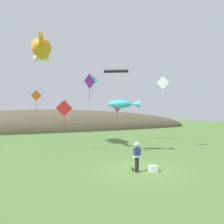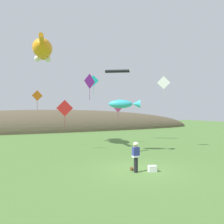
{
  "view_description": "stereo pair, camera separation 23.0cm",
  "coord_description": "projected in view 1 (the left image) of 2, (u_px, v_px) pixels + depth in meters",
  "views": [
    {
      "loc": [
        -7.1,
        -11.38,
        3.59
      ],
      "look_at": [
        0.0,
        4.0,
        3.54
      ],
      "focal_mm": 35.0,
      "sensor_mm": 36.0,
      "label": 1
    },
    {
      "loc": [
        -6.89,
        -11.48,
        3.59
      ],
      "look_at": [
        0.0,
        4.0,
        3.54
      ],
      "focal_mm": 35.0,
      "sensor_mm": 36.0,
      "label": 2
    }
  ],
  "objects": [
    {
      "name": "ground_plane",
      "position": [
        139.0,
        170.0,
        13.32
      ],
      "size": [
        120.0,
        120.0,
        0.0
      ],
      "primitive_type": "plane",
      "color": "#517A38"
    },
    {
      "name": "distant_hill_ridge",
      "position": [
        53.0,
        130.0,
        41.45
      ],
      "size": [
        63.16,
        11.86,
        7.86
      ],
      "color": "brown",
      "rests_on": "ground"
    },
    {
      "name": "festival_attendant",
      "position": [
        137.0,
        156.0,
        12.85
      ],
      "size": [
        0.43,
        0.3,
        1.77
      ],
      "color": "black",
      "rests_on": "ground"
    },
    {
      "name": "kite_spool",
      "position": [
        132.0,
        168.0,
        13.25
      ],
      "size": [
        0.14,
        0.23,
        0.23
      ],
      "color": "olive",
      "rests_on": "ground"
    },
    {
      "name": "picnic_cooler",
      "position": [
        153.0,
        169.0,
        13.0
      ],
      "size": [
        0.55,
        0.43,
        0.36
      ],
      "color": "white",
      "rests_on": "ground"
    },
    {
      "name": "kite_giant_cat",
      "position": [
        42.0,
        50.0,
        22.02
      ],
      "size": [
        2.39,
        6.74,
        2.05
      ],
      "color": "orange"
    },
    {
      "name": "kite_fish_windsock",
      "position": [
        124.0,
        104.0,
        19.24
      ],
      "size": [
        2.8,
        2.06,
        0.86
      ],
      "color": "#33B2CC"
    },
    {
      "name": "kite_tube_streamer",
      "position": [
        117.0,
        71.0,
        25.74
      ],
      "size": [
        2.76,
        1.83,
        0.44
      ],
      "color": "black"
    },
    {
      "name": "kite_diamond_violet",
      "position": [
        90.0,
        81.0,
        17.37
      ],
      "size": [
        1.1,
        0.59,
        2.13
      ],
      "color": "purple"
    },
    {
      "name": "kite_diamond_orange",
      "position": [
        36.0,
        96.0,
        20.97
      ],
      "size": [
        1.02,
        0.23,
        1.94
      ],
      "color": "orange"
    },
    {
      "name": "kite_diamond_teal",
      "position": [
        93.0,
        81.0,
        23.05
      ],
      "size": [
        1.13,
        0.26,
        2.05
      ],
      "color": "#19BFBF"
    },
    {
      "name": "kite_diamond_pink",
      "position": [
        117.0,
        108.0,
        22.92
      ],
      "size": [
        0.99,
        0.13,
        1.89
      ],
      "color": "#E53F8C"
    },
    {
      "name": "kite_diamond_red",
      "position": [
        64.0,
        108.0,
        19.91
      ],
      "size": [
        1.51,
        0.19,
        2.42
      ],
      "color": "red"
    },
    {
      "name": "kite_diamond_white",
      "position": [
        163.0,
        83.0,
        20.98
      ],
      "size": [
        1.1,
        0.64,
        2.16
      ],
      "color": "white"
    }
  ]
}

